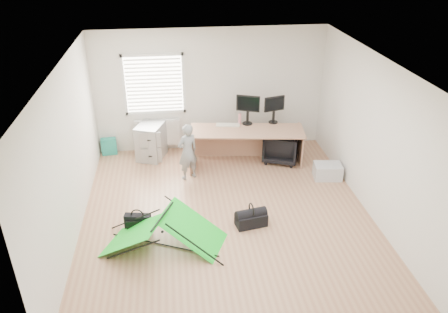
{
  "coord_description": "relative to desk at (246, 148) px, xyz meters",
  "views": [
    {
      "loc": [
        -0.85,
        -6.28,
        4.5
      ],
      "look_at": [
        0.0,
        0.4,
        0.95
      ],
      "focal_mm": 35.0,
      "sensor_mm": 36.0,
      "label": 1
    }
  ],
  "objects": [
    {
      "name": "ground",
      "position": [
        -0.65,
        -1.78,
        -0.4
      ],
      "size": [
        5.5,
        5.5,
        0.0
      ],
      "primitive_type": "plane",
      "color": "#AB7B5B",
      "rests_on": "ground"
    },
    {
      "name": "kite",
      "position": [
        -1.75,
        -2.5,
        -0.11
      ],
      "size": [
        2.0,
        1.5,
        0.57
      ],
      "primitive_type": null,
      "rotation": [
        0.0,
        0.0,
        -0.43
      ],
      "color": "#14D925",
      "rests_on": "ground"
    },
    {
      "name": "monitor_left",
      "position": [
        0.07,
        0.32,
        0.63
      ],
      "size": [
        0.49,
        0.28,
        0.47
      ],
      "primitive_type": "cube",
      "rotation": [
        0.0,
        0.0,
        -0.37
      ],
      "color": "black",
      "rests_on": "desk"
    },
    {
      "name": "back_wall",
      "position": [
        -0.65,
        0.97,
        0.95
      ],
      "size": [
        5.0,
        0.02,
        2.7
      ],
      "primitive_type": "cube",
      "color": "silver",
      "rests_on": "ground"
    },
    {
      "name": "office_chair",
      "position": [
        0.77,
        0.1,
        -0.07
      ],
      "size": [
        0.92,
        0.93,
        0.66
      ],
      "primitive_type": "imported",
      "rotation": [
        0.0,
        0.0,
        2.77
      ],
      "color": "black",
      "rests_on": "ground"
    },
    {
      "name": "thermos",
      "position": [
        -0.09,
        0.34,
        0.51
      ],
      "size": [
        0.07,
        0.07,
        0.22
      ],
      "primitive_type": "cylinder",
      "rotation": [
        0.0,
        0.0,
        -0.12
      ],
      "color": "#C46E73",
      "rests_on": "desk"
    },
    {
      "name": "monitor_right",
      "position": [
        0.63,
        0.32,
        0.62
      ],
      "size": [
        0.46,
        0.21,
        0.43
      ],
      "primitive_type": "cube",
      "rotation": [
        0.0,
        0.0,
        0.26
      ],
      "color": "black",
      "rests_on": "desk"
    },
    {
      "name": "desk",
      "position": [
        0.0,
        0.0,
        0.0
      ],
      "size": [
        2.42,
        1.05,
        0.8
      ],
      "primitive_type": "cube",
      "rotation": [
        0.0,
        0.0,
        -0.13
      ],
      "color": "#A7785D",
      "rests_on": "ground"
    },
    {
      "name": "filing_cabinet",
      "position": [
        -1.99,
        0.59,
        -0.01
      ],
      "size": [
        0.7,
        0.8,
        0.77
      ],
      "primitive_type": "cube",
      "rotation": [
        0.0,
        0.0,
        -0.36
      ],
      "color": "#989B9D",
      "rests_on": "ground"
    },
    {
      "name": "keyboard",
      "position": [
        -0.35,
        0.29,
        0.41
      ],
      "size": [
        0.51,
        0.25,
        0.02
      ],
      "primitive_type": "cube",
      "rotation": [
        0.0,
        0.0,
        -0.16
      ],
      "color": "beige",
      "rests_on": "desk"
    },
    {
      "name": "window",
      "position": [
        -1.85,
        0.93,
        1.15
      ],
      "size": [
        1.2,
        0.06,
        1.2
      ],
      "primitive_type": "cube",
      "color": "silver",
      "rests_on": "back_wall"
    },
    {
      "name": "laptop_bag",
      "position": [
        -2.17,
        -2.06,
        -0.24
      ],
      "size": [
        0.45,
        0.21,
        0.32
      ],
      "primitive_type": "cube",
      "rotation": [
        0.0,
        0.0,
        -0.18
      ],
      "color": "black",
      "rests_on": "ground"
    },
    {
      "name": "radiator",
      "position": [
        -1.85,
        0.89,
        0.05
      ],
      "size": [
        1.0,
        0.12,
        0.6
      ],
      "primitive_type": "cube",
      "color": "silver",
      "rests_on": "back_wall"
    },
    {
      "name": "person",
      "position": [
        -1.25,
        -0.41,
        0.19
      ],
      "size": [
        0.51,
        0.45,
        1.18
      ],
      "primitive_type": "imported",
      "rotation": [
        0.0,
        0.0,
        3.62
      ],
      "color": "gray",
      "rests_on": "ground"
    },
    {
      "name": "duffel_bag",
      "position": [
        -0.28,
        -2.14,
        -0.29
      ],
      "size": [
        0.56,
        0.35,
        0.23
      ],
      "primitive_type": "cube",
      "rotation": [
        0.0,
        0.0,
        0.18
      ],
      "color": "black",
      "rests_on": "ground"
    },
    {
      "name": "tote_bag",
      "position": [
        -2.94,
        0.85,
        -0.21
      ],
      "size": [
        0.33,
        0.17,
        0.39
      ],
      "primitive_type": "cube",
      "rotation": [
        0.0,
        0.0,
        0.08
      ],
      "color": "teal",
      "rests_on": "ground"
    },
    {
      "name": "white_box",
      "position": [
        -1.37,
        -2.16,
        -0.35
      ],
      "size": [
        0.12,
        0.12,
        0.11
      ],
      "primitive_type": "cube",
      "rotation": [
        0.0,
        0.0,
        0.07
      ],
      "color": "silver",
      "rests_on": "ground"
    },
    {
      "name": "storage_crate",
      "position": [
        1.53,
        -0.77,
        -0.25
      ],
      "size": [
        0.58,
        0.44,
        0.3
      ],
      "primitive_type": "cube",
      "rotation": [
        0.0,
        0.0,
        -0.13
      ],
      "color": "silver",
      "rests_on": "ground"
    }
  ]
}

